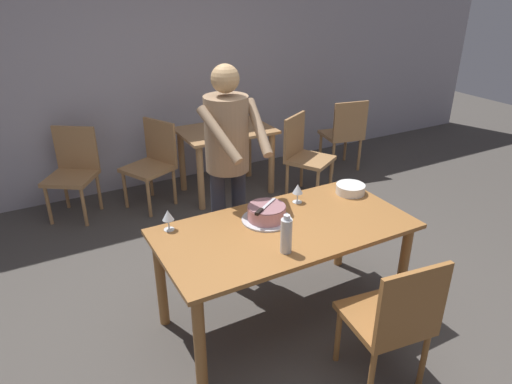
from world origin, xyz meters
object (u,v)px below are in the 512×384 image
at_px(wine_glass_near, 168,216).
at_px(background_chair_3, 304,153).
at_px(main_dining_table, 285,241).
at_px(water_bottle, 286,235).
at_px(background_table, 226,143).
at_px(background_chair_0, 344,132).
at_px(chair_near_side, 393,318).
at_px(person_cutting_cake, 228,154).
at_px(plate_stack, 350,189).
at_px(cake_knife, 262,209).
at_px(background_chair_1, 73,169).
at_px(background_chair_2, 153,161).
at_px(cake_on_platter, 267,214).
at_px(wine_glass_far, 298,189).

xyz_separation_m(wine_glass_near, background_chair_3, (1.97, 1.33, -0.36)).
distance_m(wine_glass_near, background_chair_3, 2.41).
relative_size(main_dining_table, water_bottle, 6.81).
xyz_separation_m(background_table, background_chair_0, (1.57, -0.10, -0.09)).
bearing_deg(chair_near_side, main_dining_table, 106.06).
bearing_deg(person_cutting_cake, main_dining_table, -80.21).
bearing_deg(plate_stack, chair_near_side, -115.41).
bearing_deg(background_chair_3, background_table, 145.87).
xyz_separation_m(wine_glass_near, chair_near_side, (0.92, -1.14, -0.36)).
distance_m(wine_glass_near, background_table, 2.23).
bearing_deg(background_chair_3, cake_knife, -132.03).
bearing_deg(background_table, background_chair_3, -34.13).
xyz_separation_m(main_dining_table, plate_stack, (0.71, 0.21, 0.14)).
relative_size(cake_knife, plate_stack, 1.08).
height_order(background_chair_1, background_chair_3, same).
bearing_deg(water_bottle, background_chair_2, 91.76).
xyz_separation_m(main_dining_table, cake_on_platter, (-0.06, 0.14, 0.16)).
distance_m(plate_stack, chair_near_side, 1.16).
relative_size(plate_stack, wine_glass_far, 1.53).
bearing_deg(plate_stack, water_bottle, -151.91).
xyz_separation_m(water_bottle, background_chair_0, (2.30, 2.31, -0.37)).
bearing_deg(background_chair_3, main_dining_table, -127.69).
height_order(wine_glass_far, background_chair_2, background_chair_2).
xyz_separation_m(background_table, background_chair_2, (-0.81, 0.09, -0.09)).
distance_m(wine_glass_far, background_table, 1.92).
relative_size(person_cutting_cake, background_chair_0, 1.91).
xyz_separation_m(plate_stack, chair_near_side, (-0.48, -1.01, -0.29)).
bearing_deg(water_bottle, chair_near_side, -54.48).
bearing_deg(person_cutting_cake, background_table, 65.70).
bearing_deg(background_chair_2, wine_glass_near, -103.41).
xyz_separation_m(person_cutting_cake, background_chair_2, (-0.13, 1.60, -0.58)).
bearing_deg(background_chair_3, water_bottle, -126.94).
distance_m(plate_stack, person_cutting_cake, 0.97).
distance_m(main_dining_table, chair_near_side, 0.85).
bearing_deg(background_table, background_chair_1, 171.09).
relative_size(main_dining_table, chair_near_side, 1.89).
bearing_deg(cake_on_platter, wine_glass_far, 21.32).
xyz_separation_m(plate_stack, background_chair_3, (0.58, 1.46, -0.29)).
distance_m(background_table, background_chair_0, 1.58).
height_order(wine_glass_far, chair_near_side, chair_near_side).
height_order(cake_knife, background_chair_0, background_chair_0).
xyz_separation_m(background_chair_0, background_chair_2, (-2.38, 0.19, 0.00)).
xyz_separation_m(wine_glass_near, water_bottle, (0.53, -0.59, 0.01)).
distance_m(wine_glass_near, water_bottle, 0.79).
bearing_deg(background_table, cake_on_platter, -107.59).
relative_size(main_dining_table, wine_glass_near, 11.82).
bearing_deg(background_chair_0, wine_glass_near, -148.79).
bearing_deg(water_bottle, background_table, 73.10).
height_order(background_table, background_chair_2, background_chair_2).
distance_m(cake_knife, background_chair_3, 2.14).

